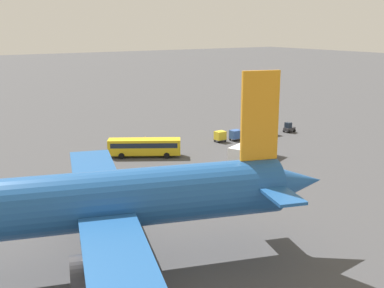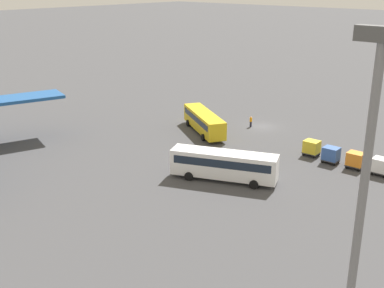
{
  "view_description": "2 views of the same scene",
  "coord_description": "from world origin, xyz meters",
  "px_view_note": "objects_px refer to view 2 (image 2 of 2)",
  "views": [
    {
      "loc": [
        40.79,
        78.67,
        21.72
      ],
      "look_at": [
        1.44,
        17.8,
        3.75
      ],
      "focal_mm": 45.0,
      "sensor_mm": 36.0,
      "label": 1
    },
    {
      "loc": [
        -39.84,
        60.99,
        22.04
      ],
      "look_at": [
        -2.62,
        19.24,
        2.68
      ],
      "focal_mm": 45.0,
      "sensor_mm": 36.0,
      "label": 2
    }
  ],
  "objects_px": {
    "cargo_cart_blue": "(331,154)",
    "cargo_cart_yellow": "(312,147)",
    "cargo_cart_white": "(381,165)",
    "worker_person": "(251,122)",
    "cargo_cart_orange": "(355,159)",
    "shuttle_bus_near": "(204,121)",
    "shuttle_bus_far": "(224,164)"
  },
  "relations": [
    {
      "from": "cargo_cart_white",
      "to": "cargo_cart_orange",
      "type": "height_order",
      "value": "same"
    },
    {
      "from": "shuttle_bus_near",
      "to": "cargo_cart_orange",
      "type": "height_order",
      "value": "shuttle_bus_near"
    },
    {
      "from": "shuttle_bus_far",
      "to": "cargo_cart_blue",
      "type": "xyz_separation_m",
      "value": [
        -6.7,
        -13.18,
        -0.83
      ]
    },
    {
      "from": "shuttle_bus_near",
      "to": "cargo_cart_blue",
      "type": "bearing_deg",
      "value": -146.42
    },
    {
      "from": "worker_person",
      "to": "shuttle_bus_near",
      "type": "bearing_deg",
      "value": 62.15
    },
    {
      "from": "cargo_cart_blue",
      "to": "cargo_cart_orange",
      "type": "bearing_deg",
      "value": -175.78
    },
    {
      "from": "shuttle_bus_near",
      "to": "cargo_cart_white",
      "type": "xyz_separation_m",
      "value": [
        -26.28,
        -1.19,
        -0.64
      ]
    },
    {
      "from": "shuttle_bus_far",
      "to": "shuttle_bus_near",
      "type": "bearing_deg",
      "value": -66.2
    },
    {
      "from": "shuttle_bus_near",
      "to": "cargo_cart_orange",
      "type": "bearing_deg",
      "value": -146.2
    },
    {
      "from": "worker_person",
      "to": "cargo_cart_orange",
      "type": "distance_m",
      "value": 20.38
    },
    {
      "from": "cargo_cart_yellow",
      "to": "cargo_cart_white",
      "type": "bearing_deg",
      "value": 177.28
    },
    {
      "from": "shuttle_bus_far",
      "to": "worker_person",
      "type": "xyz_separation_m",
      "value": [
        9.74,
        -19.24,
        -1.15
      ]
    },
    {
      "from": "worker_person",
      "to": "cargo_cart_yellow",
      "type": "height_order",
      "value": "cargo_cart_yellow"
    },
    {
      "from": "shuttle_bus_near",
      "to": "worker_person",
      "type": "xyz_separation_m",
      "value": [
        -3.67,
        -6.95,
        -0.97
      ]
    },
    {
      "from": "worker_person",
      "to": "cargo_cart_orange",
      "type": "height_order",
      "value": "cargo_cart_orange"
    },
    {
      "from": "worker_person",
      "to": "cargo_cart_yellow",
      "type": "relative_size",
      "value": 0.84
    },
    {
      "from": "shuttle_bus_near",
      "to": "cargo_cart_orange",
      "type": "distance_m",
      "value": 23.23
    },
    {
      "from": "shuttle_bus_far",
      "to": "cargo_cart_white",
      "type": "xyz_separation_m",
      "value": [
        -12.86,
        -13.47,
        -0.83
      ]
    },
    {
      "from": "worker_person",
      "to": "cargo_cart_white",
      "type": "height_order",
      "value": "cargo_cart_white"
    },
    {
      "from": "shuttle_bus_near",
      "to": "cargo_cart_orange",
      "type": "xyz_separation_m",
      "value": [
        -23.2,
        -1.12,
        -0.64
      ]
    },
    {
      "from": "shuttle_bus_near",
      "to": "cargo_cart_yellow",
      "type": "height_order",
      "value": "shuttle_bus_near"
    },
    {
      "from": "cargo_cart_blue",
      "to": "cargo_cart_yellow",
      "type": "relative_size",
      "value": 1.0
    },
    {
      "from": "shuttle_bus_near",
      "to": "cargo_cart_yellow",
      "type": "xyz_separation_m",
      "value": [
        -17.04,
        -1.63,
        -0.64
      ]
    },
    {
      "from": "shuttle_bus_near",
      "to": "worker_person",
      "type": "bearing_deg",
      "value": -86.82
    },
    {
      "from": "worker_person",
      "to": "cargo_cart_yellow",
      "type": "bearing_deg",
      "value": 158.27
    },
    {
      "from": "cargo_cart_white",
      "to": "cargo_cart_yellow",
      "type": "distance_m",
      "value": 9.25
    },
    {
      "from": "shuttle_bus_far",
      "to": "cargo_cart_white",
      "type": "distance_m",
      "value": 18.65
    },
    {
      "from": "worker_person",
      "to": "cargo_cart_yellow",
      "type": "xyz_separation_m",
      "value": [
        -13.36,
        5.32,
        0.32
      ]
    },
    {
      "from": "cargo_cart_orange",
      "to": "cargo_cart_yellow",
      "type": "xyz_separation_m",
      "value": [
        6.16,
        -0.51,
        0.0
      ]
    },
    {
      "from": "cargo_cart_yellow",
      "to": "shuttle_bus_near",
      "type": "bearing_deg",
      "value": 5.46
    },
    {
      "from": "cargo_cart_orange",
      "to": "cargo_cart_blue",
      "type": "height_order",
      "value": "same"
    },
    {
      "from": "cargo_cart_white",
      "to": "cargo_cart_orange",
      "type": "bearing_deg",
      "value": 1.24
    }
  ]
}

